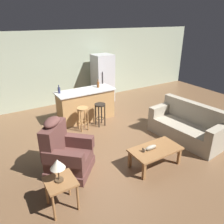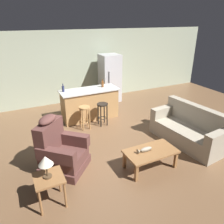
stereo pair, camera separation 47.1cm
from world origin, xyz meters
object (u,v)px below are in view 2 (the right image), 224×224
Objects in this scene: refrigerator at (110,78)px; bottle_short_amber at (63,89)px; end_table at (49,182)px; bar_stool_left at (85,114)px; recliner_near_lamp at (60,151)px; fish_figurine at (145,150)px; table_lamp at (45,162)px; coffee_table at (151,153)px; bottle_tall_green at (103,84)px; kitchen_island at (90,104)px; couch at (189,130)px; bar_stool_right at (103,110)px.

bottle_short_amber is at bearing -152.55° from refrigerator.
bar_stool_left reaches higher than end_table.
recliner_near_lamp is at bearing -129.30° from refrigerator.
table_lamp reaches higher than fish_figurine.
end_table is at bearing -121.64° from bar_stool_left.
refrigerator reaches higher than fish_figurine.
bar_stool_left is at bearing -64.15° from bottle_short_amber.
recliner_near_lamp is at bearing 64.72° from table_lamp.
fish_figurine is 2.03m from table_lamp.
fish_figurine is 0.61× the size of end_table.
coffee_table is 3.24× the size of fish_figurine.
bottle_tall_green is at bearing 52.83° from end_table.
table_lamp is at bearing -121.91° from bar_stool_left.
kitchen_island is 7.12× the size of bottle_tall_green.
coffee_table is at bearing -103.94° from refrigerator.
bar_stool_left is (-2.14, 1.87, 0.13)m from couch.
coffee_table is 2.97m from kitchen_island.
bar_stool_left is 2.78× the size of bottle_short_amber.
bar_stool_right is at bearing 0.00° from bar_stool_left.
bar_stool_right is 2.69× the size of bottle_tall_green.
recliner_near_lamp is 2.47m from bottle_short_amber.
bottle_tall_green reaches higher than bottle_short_amber.
refrigerator is at bearing 58.72° from bar_stool_right.
bottle_tall_green reaches higher than kitchen_island.
fish_figurine is at bearing -87.86° from kitchen_island.
end_table is 3.92m from bottle_tall_green.
coffee_table is 3.32m from bottle_short_amber.
recliner_near_lamp is 2.22m from bar_stool_right.
couch is 7.83× the size of bottle_tall_green.
bottle_short_amber is (-0.37, 0.77, 0.57)m from bar_stool_left.
coffee_table is 2.11m from end_table.
fish_figurine is at bearing -105.81° from refrigerator.
coffee_table is 1.89m from recliner_near_lamp.
bottle_short_amber is at bearing 176.50° from bottle_tall_green.
bar_stool_left is 1.00× the size of bar_stool_right.
bar_stool_right is 2.18m from refrigerator.
table_lamp is at bearing -130.47° from bar_stool_right.
bottle_tall_green reaches higher than bar_stool_left.
coffee_table is 0.17m from fish_figurine.
bar_stool_left and bar_stool_right have the same top height.
bottle_short_amber reaches higher than coffee_table.
kitchen_island reaches higher than couch.
couch is 3.77m from refrigerator.
refrigerator is (1.66, 1.83, 0.41)m from bar_stool_left.
coffee_table is 2.18m from table_lamp.
bottle_tall_green is at bearing 52.64° from table_lamp.
bottle_short_amber reaches higher than end_table.
bar_stool_right is at bearing -55.69° from couch.
kitchen_island is at bearing -172.13° from bottle_tall_green.
bottle_tall_green is at bearing 91.42° from recliner_near_lamp.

